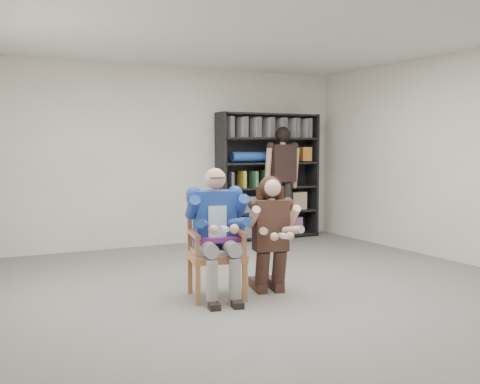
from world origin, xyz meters
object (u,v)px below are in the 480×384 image
bookshelf (268,176)px  armchair (216,248)px  kneeling_woman (272,236)px  standing_man (282,184)px  seated_man (216,233)px

bookshelf → armchair: bearing=-127.9°
armchair → kneeling_woman: (0.58, -0.12, 0.10)m
bookshelf → standing_man: 0.30m
seated_man → standing_man: bearing=60.5°
armchair → kneeling_woman: bearing=0.6°
kneeling_woman → standing_man: bearing=69.0°
armchair → seated_man: bearing=-77.8°
armchair → standing_man: 3.72m
seated_man → standing_man: 3.71m
seated_man → bookshelf: size_ratio=0.64×
seated_man → kneeling_woman: size_ratio=1.09×
kneeling_woman → seated_man: bearing=-179.4°
kneeling_woman → bookshelf: bearing=72.9°
kneeling_woman → bookshelf: (1.76, 3.12, 0.43)m
armchair → seated_man: seated_man is taller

